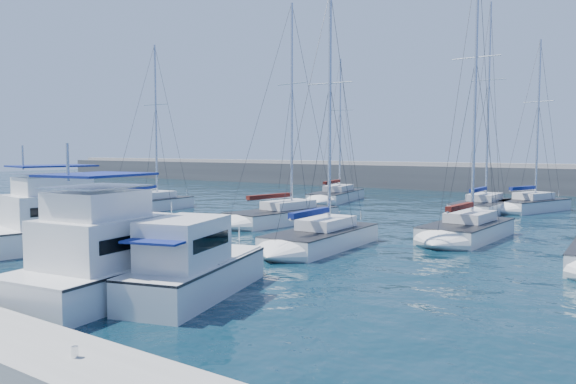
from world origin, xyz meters
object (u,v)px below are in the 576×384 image
Objects in this scene: sailboat_mid_a at (151,204)px; sailboat_back_b at (483,206)px; sailboat_mid_d at (467,229)px; sailboat_back_c at (530,205)px; motor_yacht_port_inner at (72,224)px; sailboat_mid_b at (284,215)px; motor_yacht_port_outer at (59,225)px; sailboat_back_a at (337,196)px; motor_yacht_stbd_inner at (117,262)px; motor_yacht_stbd_outer at (193,270)px; sailboat_mid_c at (322,238)px.

sailboat_mid_a is 27.32m from sailboat_back_b.
sailboat_mid_d reaches higher than sailboat_back_c.
sailboat_mid_b is (3.89, 13.85, -0.61)m from motor_yacht_port_inner.
sailboat_back_a is at bearing 95.51° from motor_yacht_port_outer.
motor_yacht_stbd_inner is 1.26× the size of motor_yacht_stbd_outer.
sailboat_mid_d is 0.96× the size of sailboat_back_b.
sailboat_mid_d is (16.50, 14.25, -0.58)m from motor_yacht_port_inner.
sailboat_mid_d is 17.65m from sailboat_back_c.
sailboat_back_a is 17.88m from sailboat_back_c.
sailboat_mid_c reaches higher than motor_yacht_port_inner.
sailboat_mid_b is (-6.30, 18.88, -0.61)m from motor_yacht_stbd_inner.
sailboat_mid_a is at bearing -150.08° from sailboat_back_b.
sailboat_mid_c reaches higher than motor_yacht_port_outer.
sailboat_back_a reaches higher than motor_yacht_port_inner.
sailboat_mid_b is (-8.81, 17.68, -0.42)m from motor_yacht_stbd_outer.
sailboat_back_a is 15.21m from sailboat_back_b.
sailboat_mid_c is 0.82× the size of sailboat_mid_d.
sailboat_back_b reaches higher than sailboat_mid_a.
sailboat_back_c reaches higher than motor_yacht_stbd_outer.
sailboat_back_c is at bearing 68.09° from motor_yacht_stbd_outer.
sailboat_mid_d is at bearing 10.26° from sailboat_mid_b.
motor_yacht_port_outer is 14.68m from sailboat_mid_b.
motor_yacht_port_outer is 12.85m from motor_yacht_stbd_inner.
motor_yacht_port_outer is 30.46m from sailboat_back_a.
sailboat_mid_d is at bearing 63.35° from motor_yacht_stbd_inner.
motor_yacht_stbd_inner is at bearing -170.70° from motor_yacht_stbd_outer.
motor_yacht_port_outer is 0.45× the size of sailboat_back_c.
sailboat_mid_b is at bearing 134.67° from sailboat_mid_c.
motor_yacht_stbd_inner is at bearing -106.04° from sailboat_mid_d.
motor_yacht_port_outer is 14.80m from motor_yacht_stbd_outer.
motor_yacht_port_outer is at bearing -154.39° from sailboat_mid_c.
sailboat_back_b reaches higher than motor_yacht_port_outer.
sailboat_mid_b is 1.07× the size of sailboat_back_a.
motor_yacht_port_inner is 21.81m from sailboat_mid_d.
motor_yacht_port_outer is 0.91× the size of motor_yacht_stbd_outer.
sailboat_back_c is (5.97, 36.93, -0.61)m from motor_yacht_stbd_inner.
sailboat_back_b is at bearing 72.50° from motor_yacht_stbd_outer.
sailboat_back_c is at bearing 73.94° from motor_yacht_port_inner.
motor_yacht_port_inner is 0.70× the size of sailboat_mid_b.
sailboat_mid_c is 8.91m from sailboat_mid_d.
motor_yacht_stbd_outer is 29.13m from sailboat_mid_a.
sailboat_mid_c is at bearing -22.59° from sailboat_mid_a.
sailboat_back_a is at bearing 103.95° from motor_yacht_port_inner.
sailboat_mid_d reaches higher than motor_yacht_port_outer.
sailboat_mid_c is at bearing 81.29° from motor_yacht_stbd_outer.
sailboat_back_a is at bearing 116.10° from sailboat_mid_c.
sailboat_back_a reaches higher than motor_yacht_stbd_inner.
sailboat_mid_c is 26.91m from sailboat_back_a.
sailboat_mid_b is 1.07× the size of sailboat_back_c.
sailboat_mid_a is at bearing 158.86° from sailboat_mid_c.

